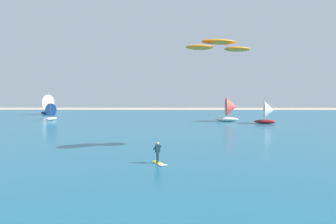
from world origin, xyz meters
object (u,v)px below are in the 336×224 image
object	(u,v)px
kite	(219,46)
sailboat_anchored_offshore	(53,111)
sailboat_trailing	(46,104)
sailboat_center_horizon	(230,109)
kitesurfer	(159,156)
sailboat_far_left	(268,112)

from	to	relation	value
kite	sailboat_anchored_offshore	world-z (taller)	kite
kite	sailboat_trailing	distance (m)	60.04
kite	sailboat_center_horizon	world-z (taller)	kite
kite	sailboat_center_horizon	bearing A→B (deg)	77.86
kitesurfer	sailboat_far_left	xyz separation A→B (m)	(17.95, 32.86, 1.45)
sailboat_trailing	sailboat_far_left	bearing A→B (deg)	-25.02
sailboat_trailing	sailboat_far_left	world-z (taller)	sailboat_trailing
sailboat_center_horizon	sailboat_far_left	xyz separation A→B (m)	(5.99, -4.23, -0.32)
kitesurfer	sailboat_center_horizon	world-z (taller)	sailboat_center_horizon
kite	sailboat_anchored_offshore	bearing A→B (deg)	132.38
sailboat_far_left	kite	bearing A→B (deg)	-116.34
sailboat_anchored_offshore	sailboat_center_horizon	bearing A→B (deg)	-4.34
kitesurfer	sailboat_trailing	world-z (taller)	sailboat_trailing
sailboat_anchored_offshore	sailboat_center_horizon	xyz separation A→B (m)	(34.95, -2.65, 0.64)
kite	sailboat_trailing	size ratio (longest dim) A/B	1.36
kitesurfer	sailboat_anchored_offshore	distance (m)	45.92
kite	sailboat_center_horizon	size ratio (longest dim) A/B	1.44
sailboat_anchored_offshore	sailboat_center_horizon	world-z (taller)	sailboat_center_horizon
sailboat_anchored_offshore	sailboat_trailing	bearing A→B (deg)	115.47
sailboat_anchored_offshore	sailboat_trailing	size ratio (longest dim) A/B	0.69
sailboat_trailing	sailboat_far_left	xyz separation A→B (m)	(48.43, -22.61, -0.47)
sailboat_anchored_offshore	kitesurfer	bearing A→B (deg)	-59.95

